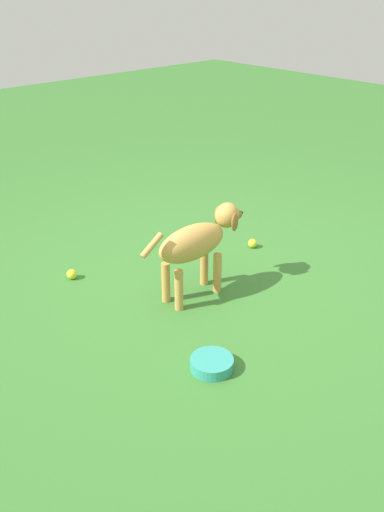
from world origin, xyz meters
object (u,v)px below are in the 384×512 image
at_px(tennis_ball_1, 253,243).
at_px(tennis_ball_0, 72,274).
at_px(dog, 198,242).
at_px(water_bowl, 212,364).

bearing_deg(tennis_ball_1, tennis_ball_0, -22.13).
relative_size(dog, tennis_ball_0, 12.03).
bearing_deg(tennis_ball_1, dog, 15.05).
xyz_separation_m(dog, tennis_ball_0, (0.48, -0.68, -0.32)).
distance_m(tennis_ball_0, water_bowl, 1.27).
xyz_separation_m(tennis_ball_0, water_bowl, (-0.03, 1.27, -0.00)).
height_order(tennis_ball_0, water_bowl, tennis_ball_0).
xyz_separation_m(tennis_ball_0, tennis_ball_1, (-1.20, 0.49, 0.00)).
distance_m(dog, water_bowl, 0.80).
distance_m(tennis_ball_0, tennis_ball_1, 1.30).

